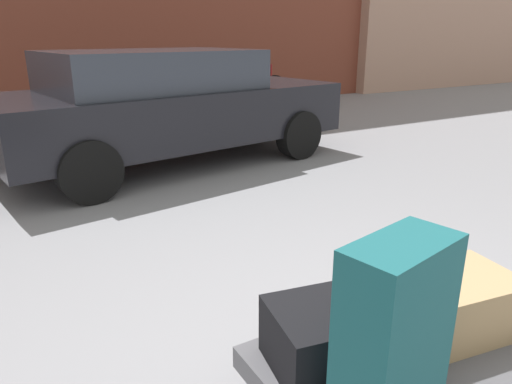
# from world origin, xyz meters

# --- Properties ---
(luggage_cart) EXTENTS (1.20, 0.74, 0.34)m
(luggage_cart) POSITION_xyz_m (0.00, 0.00, 0.27)
(luggage_cart) COLOR #4C4C51
(luggage_cart) RESTS_ON ground_plane
(suitcase_black_stacked_top) EXTENTS (0.63, 0.47, 0.26)m
(suitcase_black_stacked_top) POSITION_xyz_m (-0.26, 0.07, 0.47)
(suitcase_black_stacked_top) COLOR black
(suitcase_black_stacked_top) RESTS_ON luggage_cart
(suitcase_tan_rear_left) EXTENTS (0.64, 0.46, 0.26)m
(suitcase_tan_rear_left) POSITION_xyz_m (0.27, 0.00, 0.47)
(suitcase_tan_rear_left) COLOR #9E7F56
(suitcase_tan_rear_left) RESTS_ON luggage_cart
(suitcase_teal_rear_right) EXTENTS (0.44, 0.29, 0.66)m
(suitcase_teal_rear_right) POSITION_xyz_m (-0.32, -0.23, 0.67)
(suitcase_teal_rear_right) COLOR #144C51
(suitcase_teal_rear_right) RESTS_ON luggage_cart
(parked_car) EXTENTS (4.52, 2.42, 1.42)m
(parked_car) POSITION_xyz_m (0.67, 4.57, 0.76)
(parked_car) COLOR black
(parked_car) RESTS_ON ground_plane
(bicycle_leaning) EXTENTS (1.71, 0.53, 0.96)m
(bicycle_leaning) POSITION_xyz_m (4.03, 8.29, 0.37)
(bicycle_leaning) COLOR black
(bicycle_leaning) RESTS_ON ground_plane
(bollard_kerb_near) EXTENTS (0.27, 0.27, 0.65)m
(bollard_kerb_near) POSITION_xyz_m (2.57, 6.87, 0.33)
(bollard_kerb_near) COLOR #383838
(bollard_kerb_near) RESTS_ON ground_plane
(bollard_kerb_mid) EXTENTS (0.27, 0.27, 0.65)m
(bollard_kerb_mid) POSITION_xyz_m (3.83, 6.87, 0.33)
(bollard_kerb_mid) COLOR #383838
(bollard_kerb_mid) RESTS_ON ground_plane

